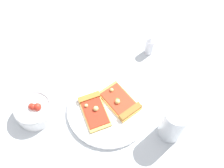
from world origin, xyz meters
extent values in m
plane|color=silver|center=(0.00, 0.00, 0.00)|extent=(2.40, 2.40, 0.00)
cylinder|color=white|center=(-0.02, -0.03, 0.01)|extent=(0.28, 0.28, 0.01)
cube|color=#E5B256|center=(-0.03, 0.02, 0.02)|extent=(0.14, 0.11, 0.01)
cube|color=#B77A33|center=(0.02, 0.03, 0.02)|extent=(0.04, 0.08, 0.02)
cube|color=#B22D19|center=(-0.03, 0.02, 0.02)|extent=(0.12, 0.09, 0.00)
sphere|color=#F2D87F|center=(-0.03, 0.01, 0.03)|extent=(0.02, 0.02, 0.02)
sphere|color=#F2D87F|center=(-0.01, 0.04, 0.03)|extent=(0.01, 0.01, 0.01)
cube|color=gold|center=(0.00, -0.06, 0.02)|extent=(0.16, 0.14, 0.01)
cube|color=#A36B2D|center=(-0.05, -0.10, 0.02)|extent=(0.06, 0.08, 0.02)
cube|color=red|center=(0.00, -0.06, 0.02)|extent=(0.14, 0.12, 0.00)
cylinder|color=#2D722D|center=(0.00, -0.06, 0.03)|extent=(0.01, 0.01, 0.00)
sphere|color=#EAD172|center=(-0.01, -0.06, 0.03)|extent=(0.02, 0.02, 0.02)
sphere|color=#EAD172|center=(0.04, -0.04, 0.03)|extent=(0.01, 0.01, 0.01)
cylinder|color=white|center=(-0.01, 0.21, 0.03)|extent=(0.12, 0.12, 0.05)
torus|color=white|center=(-0.01, 0.21, 0.05)|extent=(0.12, 0.12, 0.01)
sphere|color=red|center=(-0.02, 0.20, 0.06)|extent=(0.03, 0.03, 0.03)
sphere|color=red|center=(-0.01, 0.21, 0.05)|extent=(0.02, 0.02, 0.02)
sphere|color=red|center=(-0.01, 0.21, 0.06)|extent=(0.02, 0.02, 0.02)
cylinder|color=silver|center=(-0.12, -0.21, 0.07)|extent=(0.07, 0.07, 0.14)
cylinder|color=black|center=(-0.12, -0.21, 0.06)|extent=(0.07, 0.07, 0.12)
cube|color=white|center=(-0.13, -0.22, 0.11)|extent=(0.02, 0.02, 0.02)
cube|color=white|center=(-0.11, -0.20, 0.11)|extent=(0.03, 0.03, 0.02)
cube|color=white|center=(0.25, -0.02, 0.00)|extent=(0.14, 0.13, 0.00)
cylinder|color=silver|center=(0.21, -0.20, 0.03)|extent=(0.03, 0.03, 0.06)
cone|color=silver|center=(0.21, -0.20, 0.07)|extent=(0.03, 0.03, 0.01)
camera|label=1|loc=(-0.40, 0.00, 0.75)|focal=39.89mm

